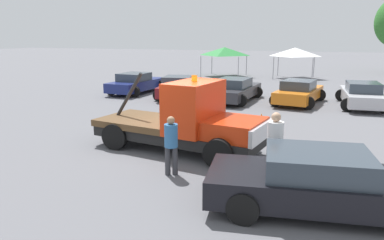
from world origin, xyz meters
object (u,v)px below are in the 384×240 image
parked_car_maroon (179,87)px  parked_car_orange (299,92)px  parked_car_navy (136,83)px  traffic_cone (261,120)px  foreground_car (326,183)px  person_at_hood (171,141)px  tow_truck (187,122)px  canopy_tent_white (295,52)px  parked_car_charcoal (235,90)px  parked_car_silver (362,95)px  canopy_tent_green (225,51)px  person_near_truck (275,142)px

parked_car_maroon → parked_car_orange: (7.03, 0.37, 0.00)m
parked_car_navy → traffic_cone: 11.36m
parked_car_maroon → parked_car_orange: bearing=-96.4°
parked_car_maroon → parked_car_orange: size_ratio=0.97×
foreground_car → person_at_hood: size_ratio=3.29×
foreground_car → parked_car_maroon: size_ratio=1.20×
person_at_hood → traffic_cone: 6.63m
tow_truck → canopy_tent_white: 23.32m
foreground_car → person_at_hood: (-3.99, 0.87, 0.30)m
tow_truck → parked_car_charcoal: 9.93m
foreground_car → parked_car_navy: same height
tow_truck → parked_car_maroon: (-4.25, 9.87, -0.33)m
parked_car_charcoal → traffic_cone: 6.17m
parked_car_maroon → parked_car_silver: 10.28m
foreground_car → canopy_tent_green: bearing=101.3°
parked_car_maroon → canopy_tent_white: bearing=-32.4°
parked_car_navy → tow_truck: bearing=-140.8°
parked_car_silver → parked_car_navy: bearing=85.2°
foreground_car → parked_car_orange: same height
person_near_truck → parked_car_maroon: 13.72m
parked_car_charcoal → parked_car_maroon: bearing=95.2°
canopy_tent_green → parked_car_navy: bearing=-103.2°
tow_truck → parked_car_charcoal: bearing=103.6°
person_at_hood → canopy_tent_green: canopy_tent_green is taller
tow_truck → parked_car_maroon: bearing=122.4°
foreground_car → canopy_tent_white: size_ratio=1.65×
tow_truck → parked_car_silver: (6.01, 10.45, -0.33)m
person_near_truck → parked_car_charcoal: 12.25m
person_at_hood → parked_car_navy: 15.16m
parked_car_orange → parked_car_silver: same height
tow_truck → parked_car_charcoal: tow_truck is taller
person_near_truck → parked_car_orange: person_near_truck is taller
parked_car_silver → canopy_tent_white: (-4.60, 12.79, 1.64)m
person_near_truck → foreground_car: bearing=-149.1°
parked_car_silver → traffic_cone: parked_car_silver is taller
tow_truck → parked_car_orange: (2.78, 10.24, -0.33)m
person_near_truck → person_at_hood: person_near_truck is taller
canopy_tent_white → person_near_truck: bearing=-86.3°
parked_car_maroon → person_at_hood: bearing=-168.6°
person_at_hood → parked_car_charcoal: (-1.12, 12.07, -0.30)m
canopy_tent_green → canopy_tent_white: bearing=5.0°
parked_car_charcoal → canopy_tent_green: bearing=22.3°
person_near_truck → person_at_hood: 2.74m
foreground_car → parked_car_navy: (-11.97, 13.75, -0.00)m
tow_truck → person_at_hood: (0.34, -2.18, -0.03)m
person_near_truck → canopy_tent_white: 25.06m
parked_car_silver → traffic_cone: 7.53m
person_near_truck → parked_car_charcoal: bearing=4.6°
traffic_cone → parked_car_navy: bearing=145.5°
parked_car_silver → traffic_cone: (-4.29, -6.18, -0.39)m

